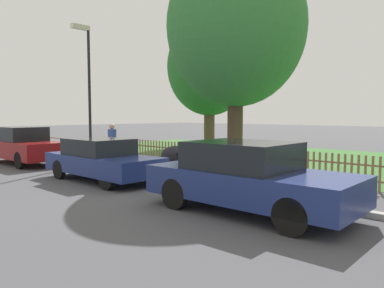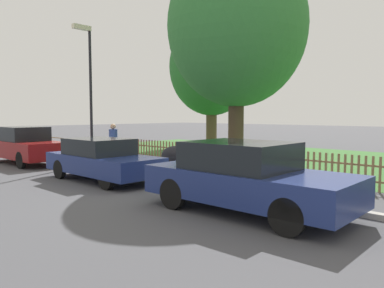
{
  "view_description": "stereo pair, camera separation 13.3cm",
  "coord_description": "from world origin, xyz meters",
  "views": [
    {
      "loc": [
        6.66,
        -7.6,
        2.02
      ],
      "look_at": [
        -1.28,
        0.97,
        1.1
      ],
      "focal_mm": 35.0,
      "sensor_mm": 36.0,
      "label": 1
    },
    {
      "loc": [
        6.76,
        -7.51,
        2.02
      ],
      "look_at": [
        -1.28,
        0.97,
        1.1
      ],
      "focal_mm": 35.0,
      "sensor_mm": 36.0,
      "label": 2
    }
  ],
  "objects": [
    {
      "name": "covered_motorcycle",
      "position": [
        -2.19,
        1.27,
        0.59
      ],
      "size": [
        1.78,
        0.78,
        0.97
      ],
      "rotation": [
        0.0,
        0.0,
        -0.08
      ],
      "color": "black",
      "rests_on": "ground"
    },
    {
      "name": "kerb_stone",
      "position": [
        0.0,
        0.1,
        0.06
      ],
      "size": [
        29.95,
        0.2,
        0.12
      ],
      "primitive_type": "cube",
      "color": "#B2ADA3",
      "rests_on": "ground"
    },
    {
      "name": "tree_behind_motorcycle",
      "position": [
        -1.94,
        4.13,
        5.32
      ],
      "size": [
        5.26,
        5.26,
        8.37
      ],
      "color": "#473828",
      "rests_on": "ground"
    },
    {
      "name": "street_lamp",
      "position": [
        -6.78,
        0.68,
        3.5
      ],
      "size": [
        0.2,
        0.79,
        5.55
      ],
      "color": "black",
      "rests_on": "ground"
    },
    {
      "name": "grass_strip",
      "position": [
        0.0,
        8.3,
        0.01
      ],
      "size": [
        29.95,
        11.04,
        0.01
      ],
      "primitive_type": "cube",
      "color": "#3D7033",
      "rests_on": "ground"
    },
    {
      "name": "park_fence",
      "position": [
        -0.0,
        2.79,
        0.47
      ],
      "size": [
        29.95,
        0.05,
        0.94
      ],
      "color": "olive",
      "rests_on": "ground"
    },
    {
      "name": "parked_car_navy_estate",
      "position": [
        2.31,
        -1.19,
        0.74
      ],
      "size": [
        4.38,
        1.94,
        1.46
      ],
      "rotation": [
        0.0,
        0.0,
        0.02
      ],
      "color": "navy",
      "rests_on": "ground"
    },
    {
      "name": "pedestrian_near_fence",
      "position": [
        -5.81,
        1.16,
        0.94
      ],
      "size": [
        0.47,
        0.47,
        1.66
      ],
      "rotation": [
        0.0,
        0.0,
        4.04
      ],
      "color": "#7F6B51",
      "rests_on": "ground"
    },
    {
      "name": "ground_plane",
      "position": [
        0.0,
        0.0,
        0.0
      ],
      "size": [
        120.0,
        120.0,
        0.0
      ],
      "primitive_type": "plane",
      "color": "#4C4C51"
    },
    {
      "name": "tree_nearest_kerb",
      "position": [
        -8.46,
        10.31,
        4.95
      ],
      "size": [
        5.24,
        5.24,
        7.99
      ],
      "color": "brown",
      "rests_on": "ground"
    },
    {
      "name": "parked_car_black_saloon",
      "position": [
        -3.1,
        -1.13,
        0.66
      ],
      "size": [
        4.14,
        1.68,
        1.29
      ],
      "rotation": [
        0.0,
        0.0,
        0.0
      ],
      "color": "navy",
      "rests_on": "ground"
    },
    {
      "name": "parked_car_silver_hatchback",
      "position": [
        -8.83,
        -1.11,
        0.76
      ],
      "size": [
        4.36,
        1.66,
        1.52
      ],
      "rotation": [
        0.0,
        0.0,
        0.01
      ],
      "color": "maroon",
      "rests_on": "ground"
    }
  ]
}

